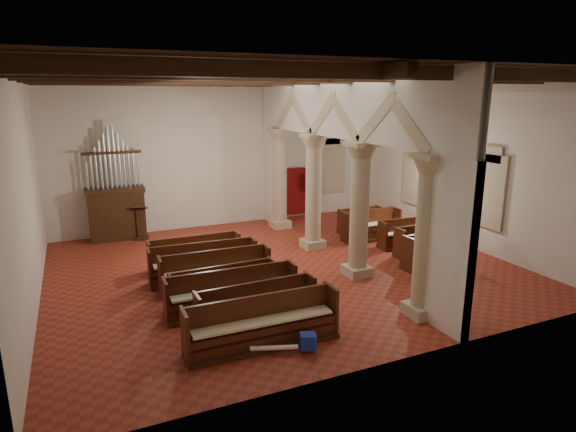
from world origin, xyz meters
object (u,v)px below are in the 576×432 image
(pipe_organ, at_px, (116,204))
(aisle_pew_0, at_px, (432,256))
(lectern, at_px, (141,225))
(processional_banner, at_px, (311,201))
(nave_pew_0, at_px, (263,330))

(pipe_organ, height_order, aisle_pew_0, pipe_organ)
(lectern, relative_size, processional_banner, 0.63)
(processional_banner, distance_m, nave_pew_0, 11.53)
(processional_banner, relative_size, aisle_pew_0, 1.04)
(lectern, xyz_separation_m, processional_banner, (7.42, 0.41, 0.20))
(processional_banner, bearing_deg, pipe_organ, -173.71)
(pipe_organ, relative_size, nave_pew_0, 1.27)
(lectern, bearing_deg, aisle_pew_0, -23.12)
(nave_pew_0, relative_size, aisle_pew_0, 1.67)
(pipe_organ, height_order, nave_pew_0, pipe_organ)
(processional_banner, xyz_separation_m, nave_pew_0, (-6.08, -9.79, -0.39))
(pipe_organ, bearing_deg, lectern, -28.00)
(pipe_organ, relative_size, lectern, 3.22)
(pipe_organ, relative_size, aisle_pew_0, 2.12)
(pipe_organ, distance_m, lectern, 1.20)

